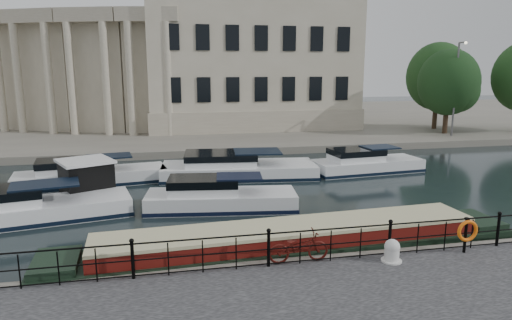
{
  "coord_description": "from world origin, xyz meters",
  "views": [
    {
      "loc": [
        -3.05,
        -14.91,
        6.53
      ],
      "look_at": [
        0.5,
        2.0,
        3.0
      ],
      "focal_mm": 32.0,
      "sensor_mm": 36.0,
      "label": 1
    }
  ],
  "objects_px": {
    "mooring_bollard": "(392,251)",
    "bicycle": "(299,247)",
    "harbour_hut": "(87,183)",
    "narrowboat": "(291,248)",
    "life_ring_post": "(467,231)"
  },
  "relations": [
    {
      "from": "mooring_bollard",
      "to": "harbour_hut",
      "type": "bearing_deg",
      "value": 134.74
    },
    {
      "from": "life_ring_post",
      "to": "harbour_hut",
      "type": "distance_m",
      "value": 17.0
    },
    {
      "from": "narrowboat",
      "to": "mooring_bollard",
      "type": "bearing_deg",
      "value": -41.03
    },
    {
      "from": "bicycle",
      "to": "harbour_hut",
      "type": "bearing_deg",
      "value": 37.56
    },
    {
      "from": "bicycle",
      "to": "narrowboat",
      "type": "xyz_separation_m",
      "value": [
        0.2,
        1.55,
        -0.69
      ]
    },
    {
      "from": "bicycle",
      "to": "harbour_hut",
      "type": "relative_size",
      "value": 0.47
    },
    {
      "from": "bicycle",
      "to": "life_ring_post",
      "type": "height_order",
      "value": "life_ring_post"
    },
    {
      "from": "life_ring_post",
      "to": "bicycle",
      "type": "bearing_deg",
      "value": 175.24
    },
    {
      "from": "narrowboat",
      "to": "harbour_hut",
      "type": "bearing_deg",
      "value": 129.64
    },
    {
      "from": "life_ring_post",
      "to": "harbour_hut",
      "type": "height_order",
      "value": "harbour_hut"
    },
    {
      "from": "mooring_bollard",
      "to": "narrowboat",
      "type": "distance_m",
      "value": 3.44
    },
    {
      "from": "mooring_bollard",
      "to": "bicycle",
      "type": "bearing_deg",
      "value": 169.24
    },
    {
      "from": "mooring_bollard",
      "to": "narrowboat",
      "type": "bearing_deg",
      "value": 141.96
    },
    {
      "from": "life_ring_post",
      "to": "narrowboat",
      "type": "distance_m",
      "value": 5.8
    },
    {
      "from": "bicycle",
      "to": "harbour_hut",
      "type": "height_order",
      "value": "harbour_hut"
    }
  ]
}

